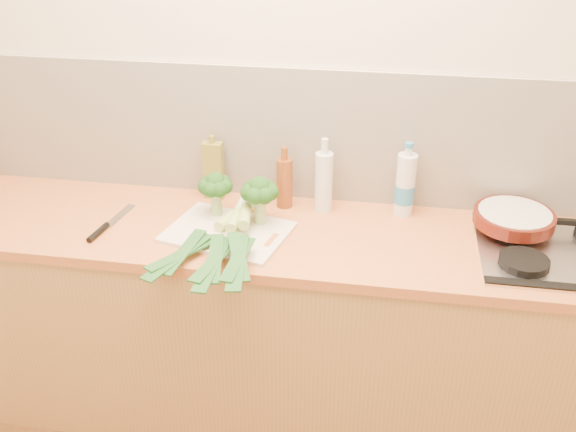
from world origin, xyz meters
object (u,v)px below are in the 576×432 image
(chopping_board, at_px, (228,232))
(skillet, at_px, (515,218))
(chefs_knife, at_px, (104,228))
(gas_hob, at_px, (562,251))

(chopping_board, bearing_deg, skillet, 23.26)
(chefs_knife, bearing_deg, chopping_board, 14.43)
(chefs_knife, distance_m, skillet, 1.54)
(skillet, bearing_deg, gas_hob, -40.82)
(gas_hob, height_order, skillet, skillet)
(chopping_board, distance_m, chefs_knife, 0.47)
(skillet, bearing_deg, chefs_knife, -172.03)
(chopping_board, height_order, skillet, skillet)
(skillet, bearing_deg, chopping_board, -170.94)
(chefs_knife, xyz_separation_m, skillet, (1.52, 0.23, 0.06))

